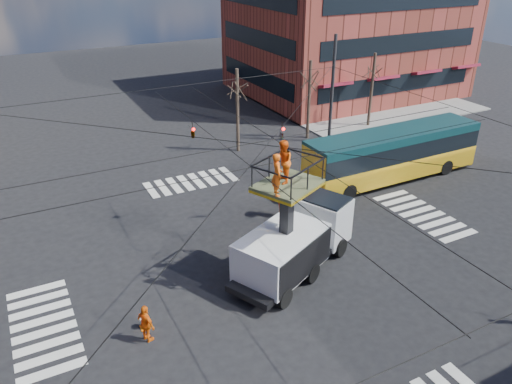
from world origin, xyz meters
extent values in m
plane|color=black|center=(0.00, 0.00, 0.00)|extent=(120.00, 120.00, 0.00)
cube|color=slate|center=(21.00, 21.00, 0.06)|extent=(18.00, 18.00, 0.12)
cube|color=maroon|center=(22.00, 24.00, 7.00)|extent=(20.00, 16.00, 14.00)
cube|color=black|center=(22.00, 16.00, 2.45)|extent=(17.00, 0.12, 1.58)
cube|color=black|center=(12.00, 24.00, 2.45)|extent=(0.12, 13.60, 1.58)
cube|color=black|center=(22.00, 16.00, 5.95)|extent=(17.00, 0.12, 1.57)
cube|color=black|center=(12.00, 24.00, 5.95)|extent=(0.12, 13.60, 1.57)
cube|color=black|center=(22.00, 16.00, 9.45)|extent=(17.00, 0.12, 1.57)
cylinder|color=#2D2D30|center=(12.00, 12.00, 4.00)|extent=(0.24, 0.24, 8.00)
cylinder|color=black|center=(0.00, 12.00, 5.70)|extent=(24.00, 0.03, 0.03)
cylinder|color=black|center=(0.00, -12.00, 5.70)|extent=(24.00, 0.03, 0.03)
cylinder|color=black|center=(12.00, 0.00, 5.70)|extent=(0.03, 24.00, 0.03)
cylinder|color=black|center=(0.00, 0.00, 5.90)|extent=(24.02, 24.02, 0.03)
cylinder|color=black|center=(0.00, 0.00, 5.90)|extent=(24.02, 24.02, 0.03)
cylinder|color=black|center=(0.00, -1.20, 5.60)|extent=(24.00, 0.03, 0.03)
cylinder|color=black|center=(0.00, 1.20, 5.60)|extent=(24.00, 0.03, 0.03)
cylinder|color=black|center=(-1.20, 0.00, 5.50)|extent=(0.03, 24.00, 0.03)
cylinder|color=black|center=(1.20, 0.00, 5.50)|extent=(0.03, 24.00, 0.03)
imported|color=black|center=(2.50, 3.00, 5.10)|extent=(0.16, 0.20, 1.00)
imported|color=black|center=(-1.50, 5.00, 5.35)|extent=(0.26, 1.24, 0.50)
cylinder|color=#382B21|center=(5.00, 13.50, 3.00)|extent=(0.24, 0.24, 6.00)
cylinder|color=#382B21|center=(11.00, 13.50, 3.00)|extent=(0.24, 0.24, 6.00)
cylinder|color=#382B21|center=(17.00, 13.50, 3.00)|extent=(0.24, 0.24, 6.00)
cube|color=black|center=(0.74, -1.22, 0.55)|extent=(7.27, 4.99, 0.30)
cube|color=silver|center=(3.09, -0.11, 1.55)|extent=(2.66, 2.94, 2.20)
cube|color=black|center=(3.09, -0.11, 2.35)|extent=(2.43, 2.76, 0.80)
cube|color=silver|center=(-0.07, -1.61, 1.45)|extent=(4.87, 4.06, 1.80)
cylinder|color=black|center=(3.40, -1.23, 0.45)|extent=(0.96, 0.70, 0.90)
cylinder|color=black|center=(2.42, 0.85, 0.45)|extent=(0.96, 0.70, 0.90)
cylinder|color=black|center=(1.06, -2.35, 0.45)|extent=(0.96, 0.70, 0.90)
cylinder|color=black|center=(0.07, -0.27, 0.45)|extent=(0.96, 0.70, 0.90)
cylinder|color=black|center=(-0.93, -3.29, 0.45)|extent=(0.96, 0.70, 0.90)
cylinder|color=black|center=(-1.92, -1.21, 0.45)|extent=(0.96, 0.70, 0.90)
cube|color=black|center=(0.20, -1.48, 3.02)|extent=(0.60, 0.60, 3.24)
cube|color=#474C2E|center=(0.20, -1.48, 4.64)|extent=(3.25, 3.01, 0.12)
cube|color=yellow|center=(0.20, -1.48, 4.52)|extent=(3.25, 3.01, 0.12)
imported|color=#FF5F10|center=(-0.73, -2.19, 5.57)|extent=(0.58, 0.73, 1.74)
imported|color=#FF5F10|center=(0.04, -1.32, 5.61)|extent=(0.96, 1.08, 1.83)
cube|color=orange|center=(11.64, 4.59, 0.95)|extent=(12.14, 2.67, 1.30)
cube|color=black|center=(11.64, 4.59, 2.15)|extent=(12.14, 2.62, 1.10)
cube|color=#0B2C31|center=(11.64, 4.59, 2.95)|extent=(12.14, 2.67, 0.50)
cube|color=orange|center=(5.68, 4.56, 1.60)|extent=(0.26, 2.47, 2.80)
cube|color=orange|center=(17.60, 4.63, 1.60)|extent=(0.26, 2.47, 2.80)
cube|color=black|center=(5.63, 4.56, 0.45)|extent=(0.17, 2.60, 0.30)
cube|color=gold|center=(5.78, 4.56, 2.85)|extent=(0.11, 1.60, 0.35)
cylinder|color=black|center=(7.40, 3.39, 0.50)|extent=(1.00, 0.31, 1.00)
cylinder|color=black|center=(7.39, 5.75, 0.50)|extent=(1.00, 0.31, 1.00)
cylinder|color=black|center=(15.28, 3.43, 0.50)|extent=(1.00, 0.31, 1.00)
cylinder|color=black|center=(15.27, 5.79, 0.50)|extent=(1.00, 0.31, 1.00)
cone|color=#D86109|center=(-6.44, -1.91, 0.33)|extent=(0.36, 0.36, 0.66)
imported|color=orange|center=(-6.54, -2.65, 0.81)|extent=(0.71, 1.02, 1.61)
imported|color=red|center=(2.81, 3.50, 1.02)|extent=(0.88, 1.39, 2.05)
camera|label=1|loc=(-9.57, -17.48, 13.55)|focal=35.00mm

